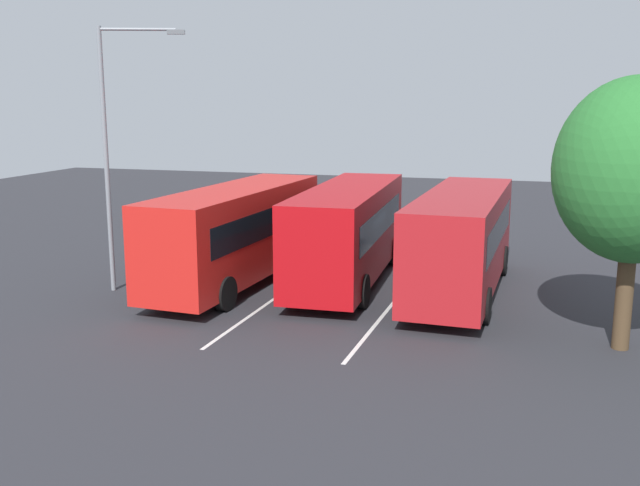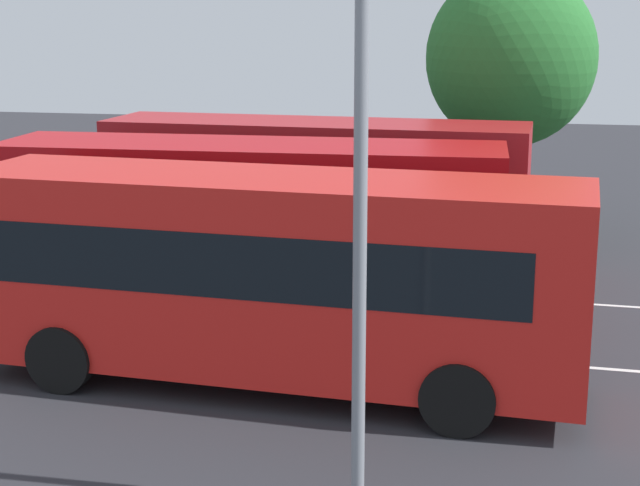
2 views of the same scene
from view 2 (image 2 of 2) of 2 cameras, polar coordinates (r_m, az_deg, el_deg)
ground_plane at (r=19.67m, az=-2.22°, el=-3.99°), size 71.33×71.33×0.00m
bus_far_left at (r=22.85m, az=-0.37°, el=3.30°), size 9.87×2.88×3.39m
bus_center_left at (r=19.14m, az=-4.15°, el=1.29°), size 9.85×2.82×3.39m
bus_center_right at (r=15.35m, az=-2.99°, el=-1.71°), size 9.91×3.07×3.39m
street_lamp at (r=11.03m, az=2.17°, el=8.86°), size 1.10×2.67×8.70m
depot_tree at (r=26.61m, az=11.05°, el=10.51°), size 4.46×4.02×7.02m
lane_stripe_outer_left at (r=21.45m, az=-1.04°, el=-2.49°), size 14.79×0.63×0.01m
lane_stripe_inner_left at (r=17.92m, az=-3.64°, el=-5.75°), size 14.79×0.63×0.01m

